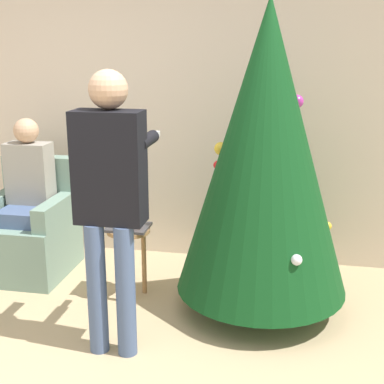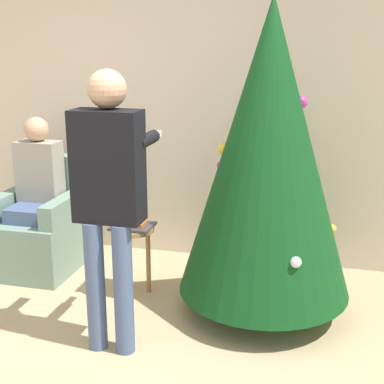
{
  "view_description": "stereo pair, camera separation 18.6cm",
  "coord_description": "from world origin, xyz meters",
  "px_view_note": "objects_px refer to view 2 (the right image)",
  "views": [
    {
      "loc": [
        1.12,
        -2.27,
        1.87
      ],
      "look_at": [
        0.5,
        0.91,
        0.96
      ],
      "focal_mm": 50.0,
      "sensor_mm": 36.0,
      "label": 1
    },
    {
      "loc": [
        1.3,
        -2.23,
        1.87
      ],
      "look_at": [
        0.5,
        0.91,
        0.96
      ],
      "focal_mm": 50.0,
      "sensor_mm": 36.0,
      "label": 2
    }
  ],
  "objects_px": {
    "side_stool": "(133,242)",
    "armchair": "(41,230)",
    "christmas_tree": "(268,151)",
    "person_seated": "(36,188)",
    "person_standing": "(109,188)"
  },
  "relations": [
    {
      "from": "christmas_tree",
      "to": "side_stool",
      "type": "distance_m",
      "value": 1.24
    },
    {
      "from": "person_standing",
      "to": "side_stool",
      "type": "distance_m",
      "value": 0.95
    },
    {
      "from": "christmas_tree",
      "to": "armchair",
      "type": "distance_m",
      "value": 2.12
    },
    {
      "from": "person_seated",
      "to": "side_stool",
      "type": "relative_size",
      "value": 2.38
    },
    {
      "from": "person_seated",
      "to": "person_standing",
      "type": "xyz_separation_m",
      "value": [
        1.07,
        -0.97,
        0.32
      ]
    },
    {
      "from": "person_seated",
      "to": "armchair",
      "type": "bearing_deg",
      "value": 90.0
    },
    {
      "from": "side_stool",
      "to": "armchair",
      "type": "bearing_deg",
      "value": 162.96
    },
    {
      "from": "christmas_tree",
      "to": "armchair",
      "type": "xyz_separation_m",
      "value": [
        -1.93,
        0.31,
        -0.83
      ]
    },
    {
      "from": "person_seated",
      "to": "person_standing",
      "type": "distance_m",
      "value": 1.48
    },
    {
      "from": "christmas_tree",
      "to": "person_standing",
      "type": "xyz_separation_m",
      "value": [
        -0.86,
        -0.68,
        -0.13
      ]
    },
    {
      "from": "christmas_tree",
      "to": "side_stool",
      "type": "relative_size",
      "value": 4.01
    },
    {
      "from": "christmas_tree",
      "to": "person_seated",
      "type": "distance_m",
      "value": 2.0
    },
    {
      "from": "person_seated",
      "to": "person_standing",
      "type": "height_order",
      "value": "person_standing"
    },
    {
      "from": "christmas_tree",
      "to": "person_standing",
      "type": "relative_size",
      "value": 1.26
    },
    {
      "from": "christmas_tree",
      "to": "person_seated",
      "type": "bearing_deg",
      "value": 171.45
    }
  ]
}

